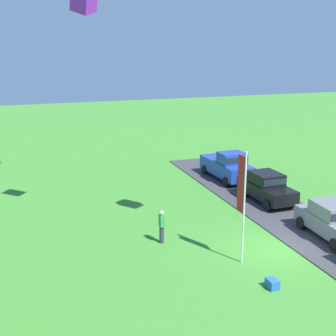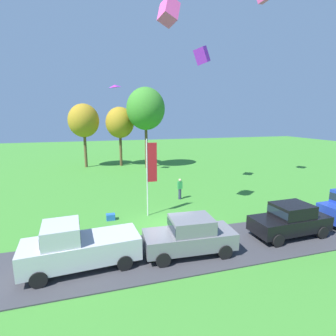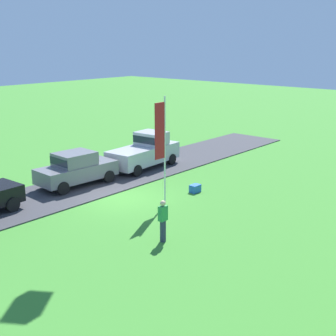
{
  "view_description": "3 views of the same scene",
  "coord_description": "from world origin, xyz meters",
  "px_view_note": "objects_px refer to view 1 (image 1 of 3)",
  "views": [
    {
      "loc": [
        -18.08,
        11.9,
        9.83
      ],
      "look_at": [
        2.35,
        4.82,
        3.95
      ],
      "focal_mm": 50.0,
      "sensor_mm": 36.0,
      "label": 1
    },
    {
      "loc": [
        -4.14,
        -14.38,
        6.68
      ],
      "look_at": [
        1.54,
        4.89,
        2.69
      ],
      "focal_mm": 28.0,
      "sensor_mm": 36.0,
      "label": 2
    },
    {
      "loc": [
        15.38,
        16.43,
        7.68
      ],
      "look_at": [
        2.22,
        5.0,
        2.92
      ],
      "focal_mm": 50.0,
      "sensor_mm": 36.0,
      "label": 3
    }
  ],
  "objects_px": {
    "car_pickup_mid_row": "(228,166)",
    "cooler_box": "(272,284)",
    "car_sedan_far_end": "(266,186)",
    "car_sedan_by_flagpole": "(332,220)",
    "person_watching_sky": "(162,226)",
    "flag_banner": "(242,192)"
  },
  "relations": [
    {
      "from": "car_pickup_mid_row",
      "to": "cooler_box",
      "type": "height_order",
      "value": "car_pickup_mid_row"
    },
    {
      "from": "car_sedan_far_end",
      "to": "car_pickup_mid_row",
      "type": "bearing_deg",
      "value": 1.97
    },
    {
      "from": "car_sedan_by_flagpole",
      "to": "person_watching_sky",
      "type": "relative_size",
      "value": 2.63
    },
    {
      "from": "car_sedan_by_flagpole",
      "to": "car_sedan_far_end",
      "type": "height_order",
      "value": "same"
    },
    {
      "from": "car_sedan_by_flagpole",
      "to": "car_sedan_far_end",
      "type": "bearing_deg",
      "value": 2.24
    },
    {
      "from": "car_sedan_far_end",
      "to": "cooler_box",
      "type": "relative_size",
      "value": 7.96
    },
    {
      "from": "car_pickup_mid_row",
      "to": "flag_banner",
      "type": "distance_m",
      "value": 13.16
    },
    {
      "from": "cooler_box",
      "to": "car_sedan_by_flagpole",
      "type": "bearing_deg",
      "value": -58.38
    },
    {
      "from": "cooler_box",
      "to": "car_pickup_mid_row",
      "type": "bearing_deg",
      "value": -19.27
    },
    {
      "from": "car_sedan_by_flagpole",
      "to": "cooler_box",
      "type": "height_order",
      "value": "car_sedan_by_flagpole"
    },
    {
      "from": "car_pickup_mid_row",
      "to": "person_watching_sky",
      "type": "relative_size",
      "value": 2.97
    },
    {
      "from": "flag_banner",
      "to": "cooler_box",
      "type": "xyz_separation_m",
      "value": [
        -2.73,
        -0.09,
        -3.12
      ]
    },
    {
      "from": "car_sedan_by_flagpole",
      "to": "flag_banner",
      "type": "xyz_separation_m",
      "value": [
        -0.67,
        5.61,
        2.28
      ]
    },
    {
      "from": "cooler_box",
      "to": "flag_banner",
      "type": "bearing_deg",
      "value": 1.79
    },
    {
      "from": "flag_banner",
      "to": "car_sedan_by_flagpole",
      "type": "bearing_deg",
      "value": -83.18
    },
    {
      "from": "car_sedan_far_end",
      "to": "car_sedan_by_flagpole",
      "type": "bearing_deg",
      "value": -177.76
    },
    {
      "from": "car_sedan_by_flagpole",
      "to": "car_pickup_mid_row",
      "type": "distance_m",
      "value": 11.23
    },
    {
      "from": "car_sedan_far_end",
      "to": "car_pickup_mid_row",
      "type": "distance_m",
      "value": 5.13
    },
    {
      "from": "car_sedan_by_flagpole",
      "to": "car_pickup_mid_row",
      "type": "xyz_separation_m",
      "value": [
        11.22,
        0.41,
        0.07
      ]
    },
    {
      "from": "person_watching_sky",
      "to": "cooler_box",
      "type": "xyz_separation_m",
      "value": [
        -5.77,
        -2.87,
        -0.68
      ]
    },
    {
      "from": "car_sedan_far_end",
      "to": "flag_banner",
      "type": "distance_m",
      "value": 8.93
    },
    {
      "from": "car_sedan_far_end",
      "to": "person_watching_sky",
      "type": "height_order",
      "value": "car_sedan_far_end"
    }
  ]
}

